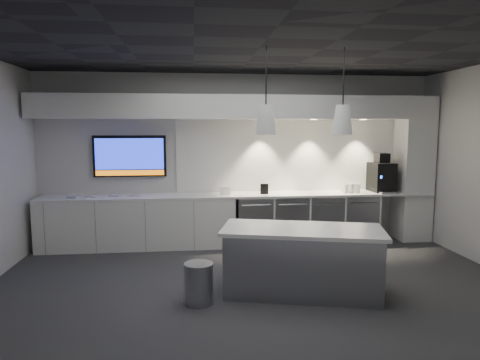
{
  "coord_description": "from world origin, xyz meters",
  "views": [
    {
      "loc": [
        -0.8,
        -5.17,
        2.06
      ],
      "look_at": [
        -0.11,
        1.1,
        1.28
      ],
      "focal_mm": 32.0,
      "sensor_mm": 36.0,
      "label": 1
    }
  ],
  "objects": [
    {
      "name": "floor",
      "position": [
        0.0,
        0.0,
        0.0
      ],
      "size": [
        7.0,
        7.0,
        0.0
      ],
      "primitive_type": "plane",
      "color": "#323235",
      "rests_on": "ground"
    },
    {
      "name": "ceiling",
      "position": [
        0.0,
        0.0,
        3.0
      ],
      "size": [
        7.0,
        7.0,
        0.0
      ],
      "primitive_type": "plane",
      "rotation": [
        3.14,
        0.0,
        0.0
      ],
      "color": "black",
      "rests_on": "wall_back"
    },
    {
      "name": "wall_back",
      "position": [
        0.0,
        2.5,
        1.5
      ],
      "size": [
        7.0,
        0.0,
        7.0
      ],
      "primitive_type": "plane",
      "rotation": [
        1.57,
        0.0,
        0.0
      ],
      "color": "silver",
      "rests_on": "floor"
    },
    {
      "name": "wall_front",
      "position": [
        0.0,
        -2.5,
        1.5
      ],
      "size": [
        7.0,
        0.0,
        7.0
      ],
      "primitive_type": "plane",
      "rotation": [
        -1.57,
        0.0,
        0.0
      ],
      "color": "silver",
      "rests_on": "floor"
    },
    {
      "name": "back_counter",
      "position": [
        0.0,
        2.17,
        0.88
      ],
      "size": [
        6.8,
        0.65,
        0.04
      ],
      "primitive_type": "cube",
      "color": "white",
      "rests_on": "left_base_cabinets"
    },
    {
      "name": "left_base_cabinets",
      "position": [
        -1.75,
        2.17,
        0.43
      ],
      "size": [
        3.3,
        0.63,
        0.86
      ],
      "primitive_type": "cube",
      "color": "white",
      "rests_on": "floor"
    },
    {
      "name": "fridge_unit_a",
      "position": [
        0.25,
        2.17,
        0.42
      ],
      "size": [
        0.6,
        0.61,
        0.85
      ],
      "primitive_type": "cube",
      "color": "gray",
      "rests_on": "floor"
    },
    {
      "name": "fridge_unit_b",
      "position": [
        0.88,
        2.17,
        0.42
      ],
      "size": [
        0.6,
        0.61,
        0.85
      ],
      "primitive_type": "cube",
      "color": "gray",
      "rests_on": "floor"
    },
    {
      "name": "fridge_unit_c",
      "position": [
        1.51,
        2.17,
        0.42
      ],
      "size": [
        0.6,
        0.61,
        0.85
      ],
      "primitive_type": "cube",
      "color": "gray",
      "rests_on": "floor"
    },
    {
      "name": "fridge_unit_d",
      "position": [
        2.14,
        2.17,
        0.42
      ],
      "size": [
        0.6,
        0.61,
        0.85
      ],
      "primitive_type": "cube",
      "color": "gray",
      "rests_on": "floor"
    },
    {
      "name": "backsplash",
      "position": [
        1.2,
        2.48,
        1.55
      ],
      "size": [
        4.6,
        0.03,
        1.3
      ],
      "primitive_type": "cube",
      "color": "white",
      "rests_on": "wall_back"
    },
    {
      "name": "soffit",
      "position": [
        0.0,
        2.2,
        2.4
      ],
      "size": [
        6.9,
        0.6,
        0.4
      ],
      "primitive_type": "cube",
      "color": "white",
      "rests_on": "wall_back"
    },
    {
      "name": "column",
      "position": [
        3.2,
        2.2,
        1.3
      ],
      "size": [
        0.55,
        0.55,
        2.6
      ],
      "primitive_type": "cube",
      "color": "white",
      "rests_on": "floor"
    },
    {
      "name": "wall_tv",
      "position": [
        -1.9,
        2.45,
        1.56
      ],
      "size": [
        1.25,
        0.07,
        0.72
      ],
      "color": "black",
      "rests_on": "wall_back"
    },
    {
      "name": "island",
      "position": [
        0.52,
        -0.16,
        0.42
      ],
      "size": [
        2.11,
        1.3,
        0.83
      ],
      "rotation": [
        0.0,
        0.0,
        -0.25
      ],
      "color": "gray",
      "rests_on": "floor"
    },
    {
      "name": "bin",
      "position": [
        -0.76,
        -0.31,
        0.24
      ],
      "size": [
        0.4,
        0.4,
        0.48
      ],
      "primitive_type": "cylinder",
      "rotation": [
        0.0,
        0.0,
        0.19
      ],
      "color": "gray",
      "rests_on": "floor"
    },
    {
      "name": "coffee_machine",
      "position": [
        2.6,
        2.2,
        1.18
      ],
      "size": [
        0.41,
        0.57,
        0.7
      ],
      "rotation": [
        0.0,
        0.0,
        0.08
      ],
      "color": "black",
      "rests_on": "back_counter"
    },
    {
      "name": "sign_black",
      "position": [
        0.43,
        2.12,
        0.99
      ],
      "size": [
        0.14,
        0.05,
        0.18
      ],
      "primitive_type": "cube",
      "rotation": [
        0.0,
        0.0,
        -0.19
      ],
      "color": "black",
      "rests_on": "back_counter"
    },
    {
      "name": "sign_white",
      "position": [
        -0.26,
        2.09,
        0.97
      ],
      "size": [
        0.18,
        0.04,
        0.14
      ],
      "primitive_type": "cube",
      "rotation": [
        0.0,
        0.0,
        0.11
      ],
      "color": "white",
      "rests_on": "back_counter"
    },
    {
      "name": "cup_cluster",
      "position": [
        2.0,
        2.12,
        0.98
      ],
      "size": [
        0.3,
        0.19,
        0.16
      ],
      "primitive_type": null,
      "color": "white",
      "rests_on": "back_counter"
    },
    {
      "name": "tray_a",
      "position": [
        -2.79,
        2.08,
        0.91
      ],
      "size": [
        0.19,
        0.19,
        0.02
      ],
      "primitive_type": "cube",
      "rotation": [
        0.0,
        0.0,
        -0.18
      ],
      "color": "#B1B1B1",
      "rests_on": "back_counter"
    },
    {
      "name": "tray_b",
      "position": [
        -2.51,
        2.1,
        0.91
      ],
      "size": [
        0.18,
        0.18,
        0.02
      ],
      "primitive_type": "cube",
      "rotation": [
        0.0,
        0.0,
        0.14
      ],
      "color": "#B1B1B1",
      "rests_on": "back_counter"
    },
    {
      "name": "tray_c",
      "position": [
        -2.12,
        2.17,
        0.91
      ],
      "size": [
        0.19,
        0.19,
        0.02
      ],
      "primitive_type": "cube",
      "rotation": [
        0.0,
        0.0,
        -0.22
      ],
      "color": "#B1B1B1",
      "rests_on": "back_counter"
    },
    {
      "name": "tray_d",
      "position": [
        -1.8,
        2.15,
        0.91
      ],
      "size": [
        0.17,
        0.17,
        0.02
      ],
      "primitive_type": "cube",
      "rotation": [
        0.0,
        0.0,
        0.03
      ],
      "color": "#B1B1B1",
      "rests_on": "back_counter"
    },
    {
      "name": "pendant_left",
      "position": [
        0.06,
        -0.16,
        2.15
      ],
      "size": [
        0.25,
        0.25,
        1.05
      ],
      "color": "white",
      "rests_on": "ceiling"
    },
    {
      "name": "pendant_right",
      "position": [
        0.99,
        -0.16,
        2.15
      ],
      "size": [
        0.25,
        0.25,
        1.05
      ],
      "color": "white",
      "rests_on": "ceiling"
    }
  ]
}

